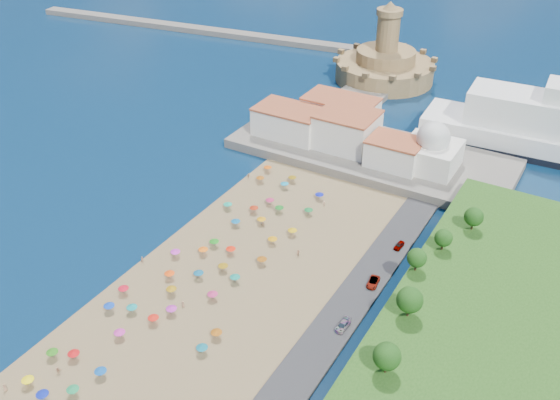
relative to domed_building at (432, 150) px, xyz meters
The scene contains 11 objects.
ground 77.60m from the domed_building, 112.91° to the right, with size 700.00×700.00×0.00m, color #071938.
terrace 21.44m from the domed_building, behind, with size 90.00×36.00×3.00m, color #59544C.
jetty 56.51m from the domed_building, 138.62° to the left, with size 18.00×70.00×2.40m, color #59544C.
breakwater 162.43m from the domed_building, 149.64° to the left, with size 200.00×7.00×2.60m, color #59544C.
waterfront_buildings 33.17m from the domed_building, behind, with size 57.00×29.00×11.00m.
domed_building is the anchor object (origin of this frame).
fortress 79.11m from the domed_building, 122.08° to the left, with size 40.00×40.00×32.40m.
beach_parasols 87.55m from the domed_building, 111.05° to the right, with size 32.61×114.21×2.20m.
beachgoers 81.90m from the domed_building, 111.89° to the right, with size 32.84×93.42×1.88m.
parked_cars 69.29m from the domed_building, 85.00° to the right, with size 2.94×76.41×1.41m.
hillside_trees 86.42m from the domed_building, 77.13° to the right, with size 11.99×106.42×7.66m.
Camera 1 is at (74.24, -95.64, 96.38)m, focal length 40.00 mm.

